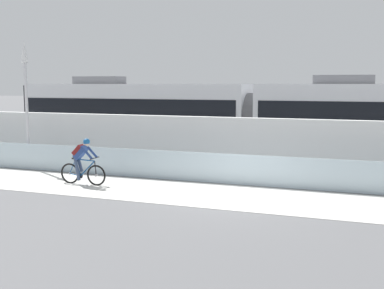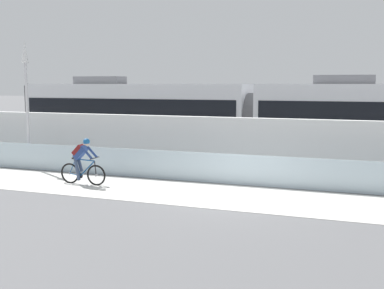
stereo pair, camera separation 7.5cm
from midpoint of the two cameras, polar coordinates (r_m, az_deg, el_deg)
The scene contains 9 objects.
ground_plane at distance 14.81m, azimuth 4.81°, elevation -6.25°, with size 200.00×200.00×0.00m, color slate.
bike_path_deck at distance 14.81m, azimuth 4.81°, elevation -6.23°, with size 32.00×3.20×0.01m, color silver.
glass_parapet at distance 16.46m, azimuth 6.49°, elevation -3.04°, with size 32.00×0.05×1.05m, color silver.
concrete_barrier_wall at distance 18.11m, azimuth 7.83°, elevation -0.30°, with size 32.00×0.36×2.19m, color white.
tram_rail_near at distance 20.68m, azimuth 9.21°, elevation -2.44°, with size 32.00×0.08×0.01m, color #595654.
tram_rail_far at distance 22.08m, azimuth 9.89°, elevation -1.84°, with size 32.00×0.08×0.01m, color #595654.
tram at distance 21.34m, azimuth 7.17°, elevation 3.01°, with size 22.56×2.54×3.81m.
cyclist_on_bike at distance 16.81m, azimuth -13.08°, elevation -2.02°, with size 1.77×0.58×1.61m.
lamp_post_antenna at distance 20.67m, azimuth -19.31°, elevation 6.41°, with size 0.28×0.28×5.20m.
Camera 1 is at (3.65, -13.94, 3.45)m, focal length 44.70 mm.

